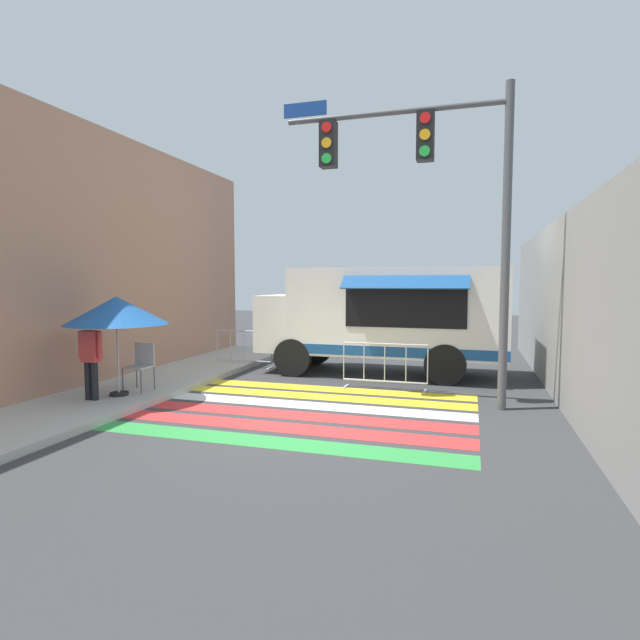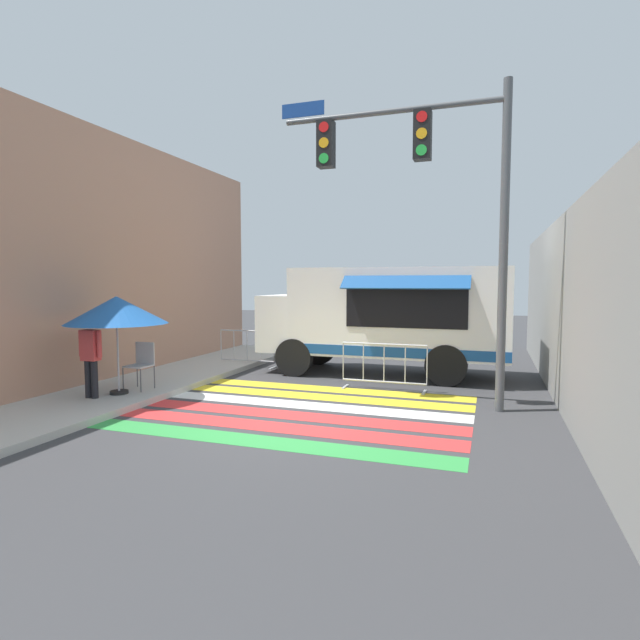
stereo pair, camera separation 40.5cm
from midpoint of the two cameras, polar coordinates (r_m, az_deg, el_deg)
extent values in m
plane|color=#38383A|center=(8.97, -2.93, -11.07)|extent=(60.00, 60.00, 0.00)
cube|color=#B7B5AD|center=(11.73, -26.47, -7.51)|extent=(4.40, 16.00, 0.13)
cube|color=tan|center=(11.61, -27.43, 6.62)|extent=(0.25, 16.00, 5.88)
cube|color=gray|center=(11.15, 26.85, 1.07)|extent=(0.20, 16.00, 3.67)
cube|color=green|center=(7.79, -6.71, -13.47)|extent=(6.40, 0.56, 0.01)
cube|color=red|center=(8.45, -4.43, -12.02)|extent=(6.40, 0.56, 0.01)
cube|color=red|center=(9.13, -2.51, -10.77)|extent=(6.40, 0.56, 0.01)
cube|color=white|center=(9.82, -0.86, -9.68)|extent=(6.40, 0.56, 0.01)
cube|color=yellow|center=(10.52, 0.56, -8.73)|extent=(6.40, 0.56, 0.01)
cube|color=yellow|center=(11.22, 1.79, -7.89)|extent=(6.40, 0.56, 0.01)
cube|color=white|center=(12.82, 9.96, 1.00)|extent=(5.31, 2.07, 2.18)
cube|color=white|center=(13.51, -1.26, -0.28)|extent=(1.88, 1.90, 1.47)
cube|color=#1E232D|center=(13.82, -4.72, 1.34)|extent=(0.06, 1.65, 0.56)
cube|color=black|center=(11.73, 10.68, 1.48)|extent=(2.81, 0.03, 0.98)
cube|color=#194C8C|center=(11.51, 10.57, 4.27)|extent=(2.91, 0.43, 0.31)
cube|color=#194C8C|center=(11.89, 9.12, -3.67)|extent=(5.31, 0.01, 0.24)
cylinder|color=black|center=(12.67, -2.07, -4.29)|extent=(0.96, 0.22, 0.96)
cylinder|color=black|center=(14.44, 0.64, -3.22)|extent=(0.96, 0.22, 0.96)
cylinder|color=black|center=(11.87, 15.16, -5.03)|extent=(0.96, 0.22, 0.96)
cylinder|color=black|center=(13.74, 15.69, -3.77)|extent=(0.96, 0.22, 0.96)
cylinder|color=#515456|center=(9.75, 21.38, 7.60)|extent=(0.16, 0.16, 5.97)
cylinder|color=#515456|center=(10.39, 9.16, 22.46)|extent=(4.22, 0.11, 0.11)
cube|color=black|center=(10.12, 12.84, 19.88)|extent=(0.32, 0.28, 0.90)
cylinder|color=red|center=(10.08, 12.78, 21.74)|extent=(0.20, 0.02, 0.20)
cylinder|color=#F2A519|center=(9.99, 12.75, 20.10)|extent=(0.20, 0.02, 0.20)
cylinder|color=green|center=(9.91, 12.72, 18.43)|extent=(0.20, 0.02, 0.20)
cube|color=black|center=(10.50, 1.86, 19.41)|extent=(0.32, 0.28, 0.90)
cylinder|color=red|center=(10.45, 1.62, 21.19)|extent=(0.20, 0.02, 0.20)
cylinder|color=#F2A519|center=(10.37, 1.62, 19.61)|extent=(0.20, 0.02, 0.20)
cylinder|color=green|center=(10.29, 1.62, 18.00)|extent=(0.20, 0.02, 0.20)
cube|color=navy|center=(10.87, -0.81, 22.91)|extent=(0.90, 0.02, 0.28)
cylinder|color=black|center=(10.90, -20.98, -7.71)|extent=(0.36, 0.36, 0.06)
cylinder|color=#B2B2B7|center=(10.74, -21.12, -2.71)|extent=(0.04, 0.04, 1.98)
cone|color=#1E59A5|center=(10.68, -21.23, 1.07)|extent=(1.99, 1.99, 0.56)
cylinder|color=#4C4C51|center=(11.10, -20.61, -6.37)|extent=(0.02, 0.02, 0.49)
cylinder|color=#4C4C51|center=(10.83, -18.80, -6.59)|extent=(0.02, 0.02, 0.49)
cylinder|color=#4C4C51|center=(11.43, -19.20, -6.02)|extent=(0.02, 0.02, 0.49)
cylinder|color=#4C4C51|center=(11.17, -17.41, -6.22)|extent=(0.02, 0.02, 0.49)
cube|color=beige|center=(11.09, -19.04, -4.99)|extent=(0.46, 0.46, 0.03)
cube|color=beige|center=(11.22, -18.39, -3.59)|extent=(0.46, 0.03, 0.46)
cylinder|color=black|center=(10.69, -23.97, -6.18)|extent=(0.13, 0.13, 0.74)
cylinder|color=black|center=(10.59, -23.37, -6.26)|extent=(0.13, 0.13, 0.74)
cube|color=#CC3F3F|center=(10.54, -23.78, -2.65)|extent=(0.34, 0.20, 0.60)
cylinder|color=#CC3F3F|center=(10.69, -24.66, -2.43)|extent=(0.09, 0.09, 0.51)
cylinder|color=#CC3F3F|center=(10.39, -22.90, -2.56)|extent=(0.09, 0.09, 0.51)
sphere|color=#9E7051|center=(10.50, -23.86, -0.31)|extent=(0.21, 0.21, 0.21)
cylinder|color=#B7BABF|center=(11.07, 8.39, -2.76)|extent=(1.87, 0.04, 0.04)
cylinder|color=#B7BABF|center=(11.20, 8.34, -7.00)|extent=(1.87, 0.04, 0.04)
cylinder|color=#B7BABF|center=(11.33, 3.70, -4.69)|extent=(0.02, 0.02, 0.83)
cylinder|color=#B7BABF|center=(11.22, 6.01, -4.79)|extent=(0.02, 0.02, 0.83)
cylinder|color=#B7BABF|center=(11.13, 8.37, -4.89)|extent=(0.02, 0.02, 0.83)
cylinder|color=#B7BABF|center=(11.05, 10.76, -4.99)|extent=(0.02, 0.02, 0.83)
cylinder|color=#B7BABF|center=(11.00, 13.18, -5.07)|extent=(0.02, 0.02, 0.83)
cube|color=#B7BABF|center=(11.43, 3.93, -7.62)|extent=(0.06, 0.44, 0.03)
cube|color=#B7BABF|center=(11.11, 12.87, -8.07)|extent=(0.06, 0.44, 0.03)
cylinder|color=#B7BABF|center=(14.07, -7.53, -1.23)|extent=(1.66, 0.04, 0.04)
cylinder|color=#B7BABF|center=(14.18, -7.50, -4.59)|extent=(1.66, 0.04, 0.04)
cylinder|color=#B7BABF|center=(14.51, -10.46, -2.76)|extent=(0.02, 0.02, 0.83)
cylinder|color=#B7BABF|center=(14.31, -9.01, -2.84)|extent=(0.02, 0.02, 0.83)
cylinder|color=#B7BABF|center=(14.12, -7.51, -2.92)|extent=(0.02, 0.02, 0.83)
cylinder|color=#B7BABF|center=(13.94, -5.98, -3.00)|extent=(0.02, 0.02, 0.83)
cylinder|color=#B7BABF|center=(13.77, -4.41, -3.08)|extent=(0.02, 0.02, 0.83)
cube|color=#B7BABF|center=(14.57, -10.26, -5.07)|extent=(0.06, 0.44, 0.03)
cube|color=#B7BABF|center=(13.88, -4.59, -5.48)|extent=(0.06, 0.44, 0.03)
camera|label=1|loc=(0.20, -89.00, 0.08)|focal=28.00mm
camera|label=2|loc=(0.20, 91.00, -0.08)|focal=28.00mm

